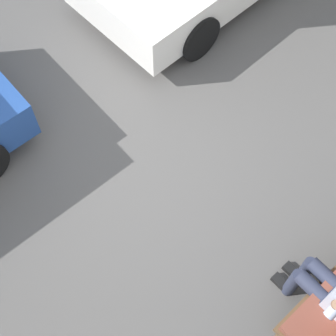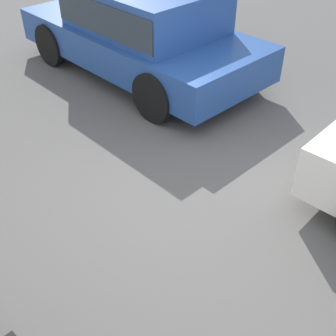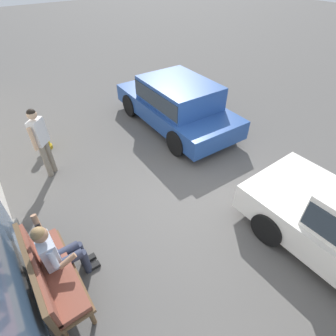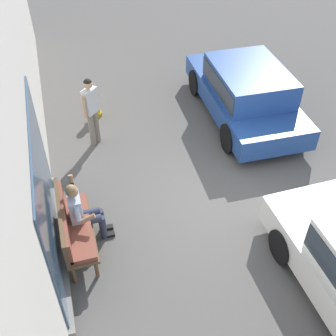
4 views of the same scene
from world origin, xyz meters
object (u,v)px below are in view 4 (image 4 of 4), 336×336
(parked_car_mid, at_px, (246,90))
(pedestrian_standing, at_px, (91,107))
(bench, at_px, (71,225))
(fire_hydrant, at_px, (96,103))
(person_on_phone, at_px, (82,211))

(parked_car_mid, xyz_separation_m, pedestrian_standing, (-0.05, 3.86, 0.23))
(bench, bearing_deg, parked_car_mid, -56.60)
(fire_hydrant, bearing_deg, parked_car_mid, -106.47)
(bench, distance_m, pedestrian_standing, 3.18)
(person_on_phone, relative_size, pedestrian_standing, 0.80)
(pedestrian_standing, bearing_deg, fire_hydrant, -10.14)
(person_on_phone, distance_m, pedestrian_standing, 2.93)
(pedestrian_standing, xyz_separation_m, fire_hydrant, (1.13, -0.20, -0.63))
(parked_car_mid, height_order, pedestrian_standing, pedestrian_standing)
(bench, xyz_separation_m, person_on_phone, (0.19, -0.23, 0.12))
(pedestrian_standing, height_order, fire_hydrant, pedestrian_standing)
(person_on_phone, bearing_deg, bench, 129.33)
(bench, distance_m, parked_car_mid, 5.62)
(bench, distance_m, fire_hydrant, 4.30)
(person_on_phone, height_order, pedestrian_standing, pedestrian_standing)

